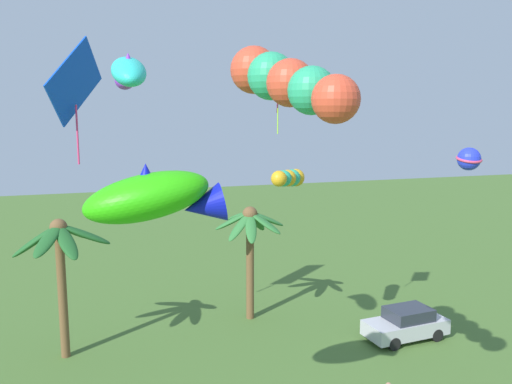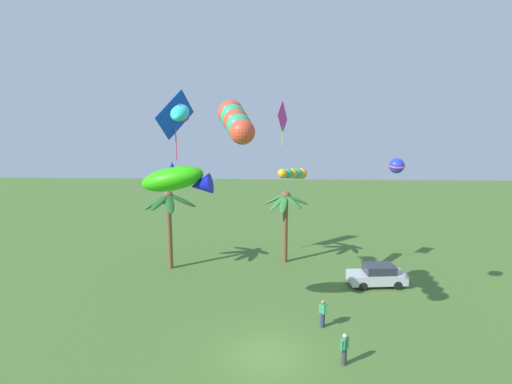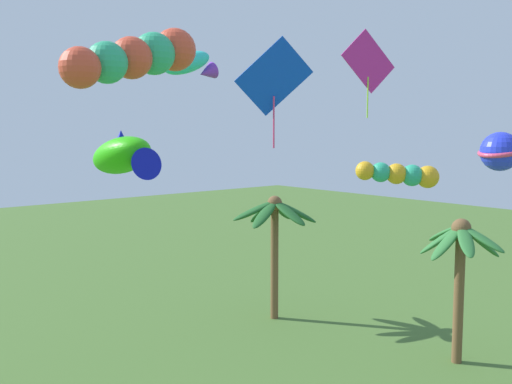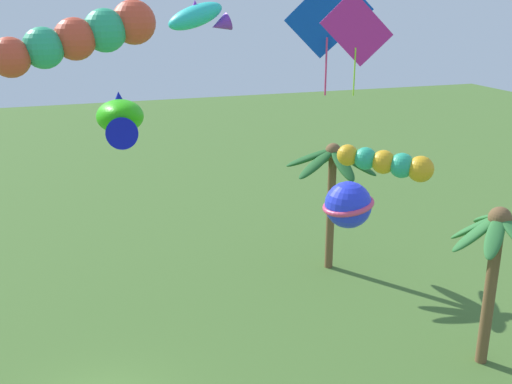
{
  "view_description": "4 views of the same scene",
  "coord_description": "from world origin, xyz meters",
  "px_view_note": "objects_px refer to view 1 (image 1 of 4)",
  "views": [
    {
      "loc": [
        -6.07,
        -11.92,
        10.76
      ],
      "look_at": [
        -0.98,
        4.84,
        8.02
      ],
      "focal_mm": 37.53,
      "sensor_mm": 36.0,
      "label": 1
    },
    {
      "loc": [
        0.29,
        -18.25,
        11.47
      ],
      "look_at": [
        -0.67,
        4.69,
        7.36
      ],
      "focal_mm": 28.4,
      "sensor_mm": 36.0,
      "label": 2
    },
    {
      "loc": [
        13.56,
        -7.69,
        9.38
      ],
      "look_at": [
        -1.94,
        5.54,
        7.23
      ],
      "focal_mm": 41.36,
      "sensor_mm": 36.0,
      "label": 3
    },
    {
      "loc": [
        16.38,
        -0.1,
        12.48
      ],
      "look_at": [
        -0.47,
        5.51,
        6.68
      ],
      "focal_mm": 41.91,
      "sensor_mm": 36.0,
      "label": 4
    }
  ],
  "objects_px": {
    "palm_tree_0": "(61,249)",
    "kite_diamond_4": "(278,87)",
    "parked_car_0": "(406,324)",
    "kite_ball_1": "(469,159)",
    "palm_tree_1": "(250,234)",
    "kite_fish_6": "(155,198)",
    "kite_fish_0": "(128,73)",
    "kite_diamond_2": "(75,84)",
    "kite_tube_5": "(285,81)",
    "kite_tube_3": "(289,178)"
  },
  "relations": [
    {
      "from": "kite_fish_0",
      "to": "kite_diamond_4",
      "type": "relative_size",
      "value": 0.84
    },
    {
      "from": "palm_tree_0",
      "to": "kite_ball_1",
      "type": "height_order",
      "value": "kite_ball_1"
    },
    {
      "from": "palm_tree_1",
      "to": "kite_tube_3",
      "type": "relative_size",
      "value": 2.51
    },
    {
      "from": "palm_tree_0",
      "to": "kite_diamond_2",
      "type": "xyz_separation_m",
      "value": [
        0.94,
        -0.94,
        6.89
      ]
    },
    {
      "from": "palm_tree_0",
      "to": "kite_tube_5",
      "type": "height_order",
      "value": "kite_tube_5"
    },
    {
      "from": "kite_ball_1",
      "to": "palm_tree_0",
      "type": "bearing_deg",
      "value": 155.09
    },
    {
      "from": "palm_tree_1",
      "to": "kite_ball_1",
      "type": "xyz_separation_m",
      "value": [
        5.92,
        -8.75,
        4.42
      ]
    },
    {
      "from": "kite_diamond_4",
      "to": "kite_tube_5",
      "type": "bearing_deg",
      "value": -107.87
    },
    {
      "from": "kite_fish_0",
      "to": "kite_tube_5",
      "type": "relative_size",
      "value": 0.53
    },
    {
      "from": "kite_diamond_4",
      "to": "kite_fish_6",
      "type": "distance_m",
      "value": 8.8
    },
    {
      "from": "kite_diamond_2",
      "to": "kite_tube_3",
      "type": "xyz_separation_m",
      "value": [
        8.35,
        -1.8,
        -3.84
      ]
    },
    {
      "from": "parked_car_0",
      "to": "kite_tube_5",
      "type": "height_order",
      "value": "kite_tube_5"
    },
    {
      "from": "kite_fish_0",
      "to": "kite_diamond_2",
      "type": "distance_m",
      "value": 6.0
    },
    {
      "from": "palm_tree_1",
      "to": "kite_fish_0",
      "type": "height_order",
      "value": "kite_fish_0"
    },
    {
      "from": "palm_tree_1",
      "to": "kite_fish_0",
      "type": "relative_size",
      "value": 2.42
    },
    {
      "from": "parked_car_0",
      "to": "kite_fish_6",
      "type": "bearing_deg",
      "value": -150.36
    },
    {
      "from": "palm_tree_1",
      "to": "kite_fish_6",
      "type": "relative_size",
      "value": 1.5
    },
    {
      "from": "kite_tube_5",
      "to": "kite_ball_1",
      "type": "bearing_deg",
      "value": 24.44
    },
    {
      "from": "kite_ball_1",
      "to": "kite_tube_3",
      "type": "height_order",
      "value": "kite_ball_1"
    },
    {
      "from": "kite_ball_1",
      "to": "kite_diamond_4",
      "type": "xyz_separation_m",
      "value": [
        -6.36,
        3.33,
        2.69
      ]
    },
    {
      "from": "kite_diamond_4",
      "to": "palm_tree_1",
      "type": "bearing_deg",
      "value": 85.36
    },
    {
      "from": "palm_tree_0",
      "to": "palm_tree_1",
      "type": "height_order",
      "value": "palm_tree_0"
    },
    {
      "from": "kite_diamond_2",
      "to": "kite_fish_6",
      "type": "height_order",
      "value": "kite_diamond_2"
    },
    {
      "from": "kite_diamond_2",
      "to": "kite_tube_5",
      "type": "relative_size",
      "value": 1.1
    },
    {
      "from": "palm_tree_1",
      "to": "kite_diamond_4",
      "type": "xyz_separation_m",
      "value": [
        -0.44,
        -5.42,
        7.11
      ]
    },
    {
      "from": "kite_diamond_2",
      "to": "kite_fish_0",
      "type": "bearing_deg",
      "value": -73.61
    },
    {
      "from": "palm_tree_0",
      "to": "kite_diamond_4",
      "type": "relative_size",
      "value": 2.12
    },
    {
      "from": "palm_tree_1",
      "to": "parked_car_0",
      "type": "height_order",
      "value": "palm_tree_1"
    },
    {
      "from": "kite_tube_3",
      "to": "kite_diamond_4",
      "type": "height_order",
      "value": "kite_diamond_4"
    },
    {
      "from": "palm_tree_0",
      "to": "kite_tube_5",
      "type": "xyz_separation_m",
      "value": [
        6.14,
        -10.86,
        6.59
      ]
    },
    {
      "from": "kite_ball_1",
      "to": "kite_diamond_2",
      "type": "bearing_deg",
      "value": 156.82
    },
    {
      "from": "parked_car_0",
      "to": "kite_tube_5",
      "type": "xyz_separation_m",
      "value": [
        -9.11,
        -8.14,
        10.68
      ]
    },
    {
      "from": "kite_diamond_2",
      "to": "kite_fish_6",
      "type": "bearing_deg",
      "value": -76.75
    },
    {
      "from": "palm_tree_1",
      "to": "kite_tube_5",
      "type": "distance_m",
      "value": 14.74
    },
    {
      "from": "kite_ball_1",
      "to": "kite_tube_5",
      "type": "bearing_deg",
      "value": -155.56
    },
    {
      "from": "kite_diamond_2",
      "to": "kite_diamond_4",
      "type": "distance_m",
      "value": 8.0
    },
    {
      "from": "parked_car_0",
      "to": "kite_diamond_2",
      "type": "height_order",
      "value": "kite_diamond_2"
    },
    {
      "from": "parked_car_0",
      "to": "palm_tree_0",
      "type": "bearing_deg",
      "value": 169.87
    },
    {
      "from": "kite_fish_6",
      "to": "parked_car_0",
      "type": "bearing_deg",
      "value": 29.64
    },
    {
      "from": "kite_fish_0",
      "to": "kite_diamond_2",
      "type": "relative_size",
      "value": 0.48
    },
    {
      "from": "parked_car_0",
      "to": "kite_fish_0",
      "type": "xyz_separation_m",
      "value": [
        -12.61,
        -3.97,
        11.07
      ]
    },
    {
      "from": "palm_tree_1",
      "to": "kite_fish_6",
      "type": "bearing_deg",
      "value": -117.2
    },
    {
      "from": "parked_car_0",
      "to": "kite_diamond_2",
      "type": "bearing_deg",
      "value": 172.89
    },
    {
      "from": "palm_tree_1",
      "to": "kite_ball_1",
      "type": "relative_size",
      "value": 5.78
    },
    {
      "from": "kite_tube_3",
      "to": "kite_diamond_4",
      "type": "relative_size",
      "value": 0.81
    },
    {
      "from": "kite_fish_0",
      "to": "kite_fish_6",
      "type": "height_order",
      "value": "kite_fish_0"
    },
    {
      "from": "kite_diamond_4",
      "to": "kite_tube_5",
      "type": "height_order",
      "value": "kite_diamond_4"
    },
    {
      "from": "palm_tree_0",
      "to": "parked_car_0",
      "type": "relative_size",
      "value": 1.52
    },
    {
      "from": "kite_diamond_2",
      "to": "kite_tube_5",
      "type": "xyz_separation_m",
      "value": [
        5.2,
        -9.92,
        -0.3
      ]
    },
    {
      "from": "palm_tree_1",
      "to": "parked_car_0",
      "type": "relative_size",
      "value": 1.45
    }
  ]
}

